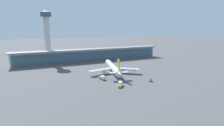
% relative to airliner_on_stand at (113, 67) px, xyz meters
% --- Properties ---
extents(ground_plane, '(1200.00, 1200.00, 0.00)m').
position_rel_airliner_on_stand_xyz_m(ground_plane, '(2.95, -4.89, -5.06)').
color(ground_plane, '#515154').
extents(airliner_on_stand, '(45.13, 59.66, 16.07)m').
position_rel_airliner_on_stand_xyz_m(airliner_on_stand, '(0.00, 0.00, 0.00)').
color(airliner_on_stand, white).
rests_on(airliner_on_stand, ground).
extents(service_truck_near_nose_grey, '(2.13, 3.09, 2.05)m').
position_rel_airliner_on_stand_xyz_m(service_truck_near_nose_grey, '(14.62, -36.41, -4.19)').
color(service_truck_near_nose_grey, gray).
rests_on(service_truck_near_nose_grey, ground).
extents(service_truck_under_wing_yellow, '(5.81, 7.41, 3.10)m').
position_rel_airliner_on_stand_xyz_m(service_truck_under_wing_yellow, '(-11.67, -36.49, -3.37)').
color(service_truck_under_wing_yellow, yellow).
rests_on(service_truck_under_wing_yellow, ground).
extents(service_truck_mid_apron_white, '(2.36, 3.19, 2.05)m').
position_rel_airliner_on_stand_xyz_m(service_truck_mid_apron_white, '(10.82, -1.13, -4.19)').
color(service_truck_mid_apron_white, silver).
rests_on(service_truck_mid_apron_white, ground).
extents(service_truck_by_tail_yellow, '(3.49, 7.58, 3.10)m').
position_rel_airliner_on_stand_xyz_m(service_truck_by_tail_yellow, '(-16.74, -15.93, -3.37)').
color(service_truck_by_tail_yellow, yellow).
rests_on(service_truck_by_tail_yellow, ground).
extents(service_truck_on_taxiway_blue, '(3.21, 3.24, 2.05)m').
position_rel_airliner_on_stand_xyz_m(service_truck_on_taxiway_blue, '(22.13, 0.89, -4.19)').
color(service_truck_on_taxiway_blue, '#234C9E').
rests_on(service_truck_on_taxiway_blue, ground).
extents(terminal_building, '(183.60, 12.80, 15.20)m').
position_rel_airliner_on_stand_xyz_m(terminal_building, '(2.95, 66.50, 2.81)').
color(terminal_building, beige).
rests_on(terminal_building, ground).
extents(control_tower, '(12.00, 12.00, 64.95)m').
position_rel_airliner_on_stand_xyz_m(control_tower, '(-47.54, 76.98, 30.46)').
color(control_tower, beige).
rests_on(control_tower, ground).
extents(safety_cone_alpha, '(0.62, 0.62, 0.70)m').
position_rel_airliner_on_stand_xyz_m(safety_cone_alpha, '(-20.70, -21.43, -4.74)').
color(safety_cone_alpha, orange).
rests_on(safety_cone_alpha, ground).
extents(safety_cone_bravo, '(0.62, 0.62, 0.70)m').
position_rel_airliner_on_stand_xyz_m(safety_cone_bravo, '(7.30, -17.97, -4.74)').
color(safety_cone_bravo, orange).
rests_on(safety_cone_bravo, ground).
extents(safety_cone_charlie, '(0.62, 0.62, 0.70)m').
position_rel_airliner_on_stand_xyz_m(safety_cone_charlie, '(-5.05, -18.39, -4.74)').
color(safety_cone_charlie, orange).
rests_on(safety_cone_charlie, ground).
extents(safety_cone_delta, '(0.62, 0.62, 0.70)m').
position_rel_airliner_on_stand_xyz_m(safety_cone_delta, '(-11.20, -17.81, -4.74)').
color(safety_cone_delta, orange).
rests_on(safety_cone_delta, ground).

